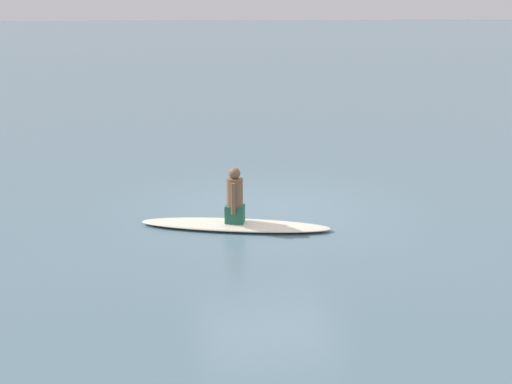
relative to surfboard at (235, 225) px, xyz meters
The scene contains 3 objects.
ground_plane 1.15m from the surfboard, 39.00° to the right, with size 400.00×400.00×0.00m, color slate.
surfboard is the anchor object (origin of this frame).
person_paddler 0.46m from the surfboard, ahead, with size 0.40×0.36×0.90m.
Camera 1 is at (-11.14, 2.25, 3.43)m, focal length 47.19 mm.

